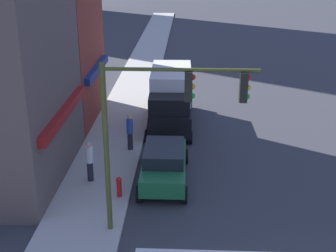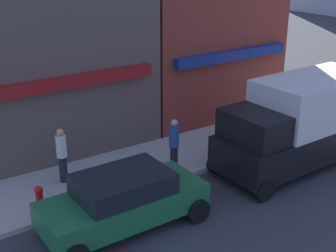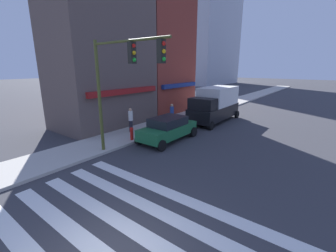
{
  "view_description": "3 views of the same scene",
  "coord_description": "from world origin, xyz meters",
  "px_view_note": "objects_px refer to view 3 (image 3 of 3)",
  "views": [
    {
      "loc": [
        -9.32,
        3.71,
        9.52
      ],
      "look_at": [
        11.98,
        4.7,
        1.2
      ],
      "focal_mm": 50.0,
      "sensor_mm": 36.0,
      "label": 1
    },
    {
      "loc": [
        3.5,
        -4.83,
        7.09
      ],
      "look_at": [
        10.89,
        6.0,
        2.0
      ],
      "focal_mm": 50.0,
      "sensor_mm": 36.0,
      "label": 2
    },
    {
      "loc": [
        -2.79,
        -4.03,
        4.8
      ],
      "look_at": [
        8.59,
        4.7,
        1.0
      ],
      "focal_mm": 24.0,
      "sensor_mm": 36.0,
      "label": 3
    }
  ],
  "objects_px": {
    "box_truck_black": "(215,104)",
    "pedestrian_blue_shirt": "(172,114)",
    "traffic_signal": "(120,74)",
    "fire_hydrant": "(132,133)",
    "sedan_green": "(168,128)",
    "pedestrian_white_shirt": "(131,120)"
  },
  "relations": [
    {
      "from": "pedestrian_white_shirt",
      "to": "pedestrian_blue_shirt",
      "type": "xyz_separation_m",
      "value": [
        3.31,
        -1.29,
        0.0
      ]
    },
    {
      "from": "sedan_green",
      "to": "box_truck_black",
      "type": "relative_size",
      "value": 0.71
    },
    {
      "from": "traffic_signal",
      "to": "sedan_green",
      "type": "xyz_separation_m",
      "value": [
        3.94,
        0.11,
        -3.61
      ]
    },
    {
      "from": "fire_hydrant",
      "to": "traffic_signal",
      "type": "bearing_deg",
      "value": -141.29
    },
    {
      "from": "traffic_signal",
      "to": "fire_hydrant",
      "type": "xyz_separation_m",
      "value": [
        2.26,
        1.81,
        -3.84
      ]
    },
    {
      "from": "sedan_green",
      "to": "pedestrian_white_shirt",
      "type": "relative_size",
      "value": 2.49
    },
    {
      "from": "sedan_green",
      "to": "pedestrian_white_shirt",
      "type": "height_order",
      "value": "pedestrian_white_shirt"
    },
    {
      "from": "traffic_signal",
      "to": "pedestrian_white_shirt",
      "type": "distance_m",
      "value": 5.85
    },
    {
      "from": "box_truck_black",
      "to": "pedestrian_blue_shirt",
      "type": "distance_m",
      "value": 4.41
    },
    {
      "from": "traffic_signal",
      "to": "box_truck_black",
      "type": "relative_size",
      "value": 0.98
    },
    {
      "from": "fire_hydrant",
      "to": "box_truck_black",
      "type": "bearing_deg",
      "value": -11.23
    },
    {
      "from": "pedestrian_white_shirt",
      "to": "fire_hydrant",
      "type": "relative_size",
      "value": 2.1
    },
    {
      "from": "traffic_signal",
      "to": "box_truck_black",
      "type": "distance_m",
      "value": 11.2
    },
    {
      "from": "sedan_green",
      "to": "box_truck_black",
      "type": "distance_m",
      "value": 6.92
    },
    {
      "from": "box_truck_black",
      "to": "sedan_green",
      "type": "bearing_deg",
      "value": 178.81
    },
    {
      "from": "box_truck_black",
      "to": "fire_hydrant",
      "type": "relative_size",
      "value": 7.42
    },
    {
      "from": "sedan_green",
      "to": "pedestrian_blue_shirt",
      "type": "relative_size",
      "value": 2.49
    },
    {
      "from": "fire_hydrant",
      "to": "sedan_green",
      "type": "bearing_deg",
      "value": -45.26
    },
    {
      "from": "traffic_signal",
      "to": "pedestrian_white_shirt",
      "type": "bearing_deg",
      "value": 42.37
    },
    {
      "from": "pedestrian_white_shirt",
      "to": "fire_hydrant",
      "type": "height_order",
      "value": "pedestrian_white_shirt"
    },
    {
      "from": "pedestrian_white_shirt",
      "to": "pedestrian_blue_shirt",
      "type": "height_order",
      "value": "same"
    },
    {
      "from": "sedan_green",
      "to": "fire_hydrant",
      "type": "relative_size",
      "value": 5.24
    }
  ]
}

